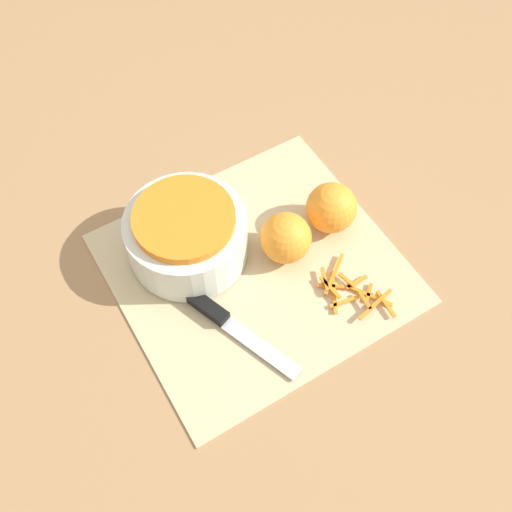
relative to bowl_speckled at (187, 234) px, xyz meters
name	(u,v)px	position (x,y,z in m)	size (l,w,h in m)	color
ground_plane	(256,269)	(0.07, -0.08, -0.05)	(4.00, 4.00, 0.00)	#9E754C
cutting_board	(256,268)	(0.07, -0.08, -0.05)	(0.40, 0.37, 0.01)	#CCB284
bowl_speckled	(187,234)	(0.00, 0.00, 0.00)	(0.18, 0.18, 0.09)	silver
knife	(209,309)	(-0.02, -0.10, -0.04)	(0.10, 0.22, 0.02)	black
orange_left	(331,208)	(0.21, -0.07, -0.01)	(0.08, 0.08, 0.08)	orange
orange_right	(284,236)	(0.12, -0.07, -0.01)	(0.08, 0.08, 0.08)	orange
peel_pile	(351,291)	(0.17, -0.18, -0.04)	(0.09, 0.12, 0.01)	orange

